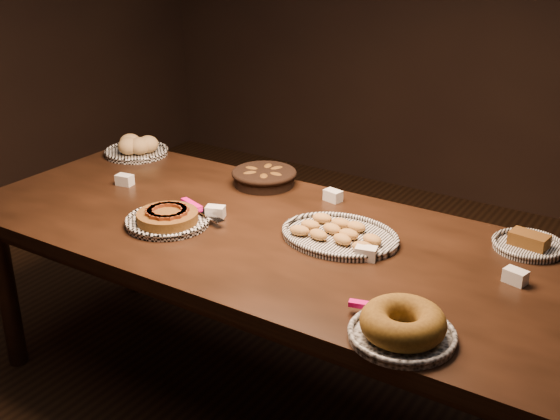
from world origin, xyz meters
The scene contains 9 objects.
ground centered at (0.00, 0.00, 0.00)m, with size 5.00×5.00×0.00m, color black.
buffet_table centered at (0.00, 0.00, 0.68)m, with size 2.40×1.00×0.75m.
apple_tart_plate centered at (-0.36, -0.15, 0.77)m, with size 0.36×0.33×0.06m.
madeleine_platter centered at (0.23, 0.08, 0.77)m, with size 0.43×0.35×0.05m.
bundt_cake_plate centered at (0.67, -0.38, 0.79)m, with size 0.34×0.30×0.09m.
croissant_basket centered at (-0.29, 0.38, 0.79)m, with size 0.33×0.33×0.07m.
bread_roll_plate centered at (-1.01, 0.38, 0.79)m, with size 0.30×0.30×0.09m.
loaf_plate centered at (0.82, 0.37, 0.77)m, with size 0.25×0.25×0.06m.
tent_cards centered at (0.05, 0.10, 0.77)m, with size 1.70×0.45×0.04m.
Camera 1 is at (1.27, -1.91, 1.82)m, focal length 45.00 mm.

